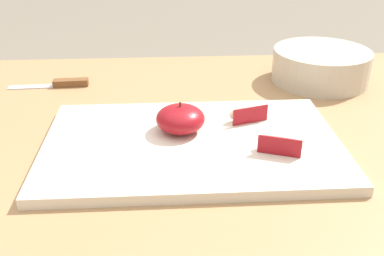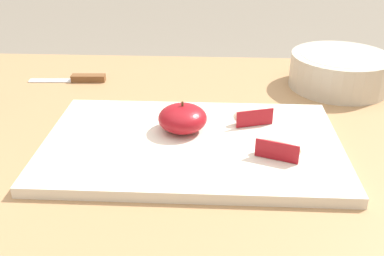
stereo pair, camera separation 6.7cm
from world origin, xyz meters
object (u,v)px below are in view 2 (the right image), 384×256
object	(u,v)px
apple_wedge_back	(252,115)
ceramic_fruit_bowl	(340,70)
apple_half_skin_up	(183,118)
apple_wedge_left	(279,148)
paring_knife	(82,79)
cutting_board	(192,144)

from	to	relation	value
apple_wedge_back	ceramic_fruit_bowl	bearing A→B (deg)	47.88
apple_half_skin_up	apple_wedge_left	distance (m)	0.16
apple_wedge_left	apple_half_skin_up	bearing A→B (deg)	152.36
apple_wedge_back	paring_knife	distance (m)	0.40
apple_half_skin_up	apple_wedge_back	size ratio (longest dim) A/B	1.12
apple_wedge_back	apple_half_skin_up	bearing A→B (deg)	-164.59
apple_half_skin_up	apple_wedge_back	xyz separation A→B (m)	(0.11, 0.03, -0.01)
apple_half_skin_up	paring_knife	size ratio (longest dim) A/B	0.48
apple_wedge_back	apple_wedge_left	bearing A→B (deg)	-74.07
apple_wedge_back	ceramic_fruit_bowl	world-z (taller)	ceramic_fruit_bowl
apple_half_skin_up	paring_knife	distance (m)	0.34
paring_knife	ceramic_fruit_bowl	bearing A→B (deg)	-0.35
ceramic_fruit_bowl	paring_knife	bearing A→B (deg)	179.65
paring_knife	ceramic_fruit_bowl	distance (m)	0.53
apple_half_skin_up	apple_wedge_left	size ratio (longest dim) A/B	1.12
apple_wedge_left	ceramic_fruit_bowl	xyz separation A→B (m)	(0.16, 0.31, 0.01)
apple_half_skin_up	paring_knife	world-z (taller)	apple_half_skin_up
apple_wedge_left	paring_knife	distance (m)	0.49
cutting_board	paring_knife	world-z (taller)	cutting_board
apple_half_skin_up	apple_wedge_back	world-z (taller)	apple_half_skin_up
paring_knife	apple_half_skin_up	bearing A→B (deg)	-46.70
cutting_board	apple_wedge_left	distance (m)	0.13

